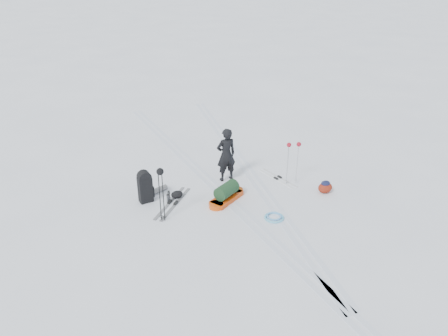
% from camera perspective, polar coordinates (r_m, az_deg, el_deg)
% --- Properties ---
extents(ground, '(200.00, 200.00, 0.00)m').
position_cam_1_polar(ground, '(12.54, 0.95, -4.48)').
color(ground, white).
rests_on(ground, ground).
extents(snow_hill_backdrop, '(359.50, 192.00, 162.45)m').
position_cam_1_polar(snow_hill_backdrop, '(137.86, 10.23, -7.45)').
color(snow_hill_backdrop, white).
rests_on(snow_hill_backdrop, ground).
extents(ski_tracks, '(3.38, 17.97, 0.01)m').
position_cam_1_polar(ski_tracks, '(13.46, 1.79, -2.19)').
color(ski_tracks, silver).
rests_on(ski_tracks, ground).
extents(skier, '(0.63, 0.42, 1.72)m').
position_cam_1_polar(skier, '(13.38, 0.28, 1.73)').
color(skier, black).
rests_on(skier, ground).
extents(pulk_sled, '(1.41, 1.07, 0.54)m').
position_cam_1_polar(pulk_sled, '(12.53, 0.34, -3.42)').
color(pulk_sled, '#C63D0B').
rests_on(pulk_sled, ground).
extents(expedition_rucksack, '(0.97, 0.70, 0.97)m').
position_cam_1_polar(expedition_rucksack, '(12.62, -10.04, -2.39)').
color(expedition_rucksack, black).
rests_on(expedition_rucksack, ground).
extents(ski_poles_black, '(0.21, 0.19, 1.55)m').
position_cam_1_polar(ski_poles_black, '(11.22, -8.30, -1.32)').
color(ski_poles_black, black).
rests_on(ski_poles_black, ground).
extents(ski_poles_silver, '(0.43, 0.22, 1.38)m').
position_cam_1_polar(ski_poles_silver, '(13.19, 9.07, 2.42)').
color(ski_poles_silver, '#AAACB0').
rests_on(ski_poles_silver, ground).
extents(touring_skis_grey, '(1.50, 1.60, 0.07)m').
position_cam_1_polar(touring_skis_grey, '(12.55, -6.71, -4.57)').
color(touring_skis_grey, gray).
rests_on(touring_skis_grey, ground).
extents(touring_skis_white, '(0.58, 1.61, 0.06)m').
position_cam_1_polar(touring_skis_white, '(13.92, 7.04, -1.33)').
color(touring_skis_white, silver).
rests_on(touring_skis_white, ground).
extents(rope_coil, '(0.57, 0.57, 0.06)m').
position_cam_1_polar(rope_coil, '(11.89, 6.57, -6.37)').
color(rope_coil, '#5AB8DC').
rests_on(rope_coil, ground).
extents(small_daypack, '(0.45, 0.35, 0.38)m').
position_cam_1_polar(small_daypack, '(13.29, 13.08, -2.42)').
color(small_daypack, maroon).
rests_on(small_daypack, ground).
extents(thermos_pair, '(0.18, 0.29, 0.28)m').
position_cam_1_polar(thermos_pair, '(12.64, -7.28, -3.76)').
color(thermos_pair, '#55565C').
rests_on(thermos_pair, ground).
extents(stuff_sack, '(0.36, 0.28, 0.22)m').
position_cam_1_polar(stuff_sack, '(12.78, -6.17, -3.45)').
color(stuff_sack, black).
rests_on(stuff_sack, ground).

